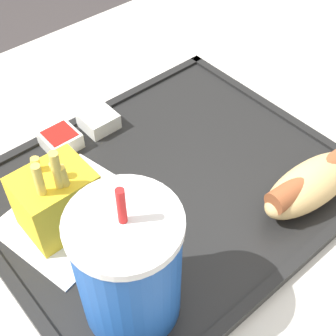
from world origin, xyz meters
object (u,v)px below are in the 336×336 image
(fries_carton, at_px, (57,200))
(sauce_cup_mayo, at_px, (99,120))
(soda_cup, at_px, (129,267))
(hot_dog_far, at_px, (311,183))
(sauce_cup_ketchup, at_px, (61,139))

(fries_carton, relative_size, sauce_cup_mayo, 2.86)
(soda_cup, relative_size, hot_dog_far, 1.23)
(sauce_cup_ketchup, bearing_deg, soda_cup, 74.34)
(soda_cup, distance_m, fries_carton, 0.13)
(fries_carton, height_order, sauce_cup_mayo, fries_carton)
(sauce_cup_mayo, bearing_deg, soda_cup, 61.99)
(fries_carton, relative_size, sauce_cup_ketchup, 2.86)
(hot_dog_far, height_order, fries_carton, fries_carton)
(hot_dog_far, height_order, sauce_cup_ketchup, hot_dog_far)
(hot_dog_far, distance_m, sauce_cup_ketchup, 0.30)
(sauce_cup_mayo, bearing_deg, fries_carton, 40.34)
(soda_cup, distance_m, hot_dog_far, 0.23)
(soda_cup, relative_size, sauce_cup_ketchup, 3.96)
(soda_cup, bearing_deg, sauce_cup_mayo, -118.01)
(fries_carton, height_order, sauce_cup_ketchup, fries_carton)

